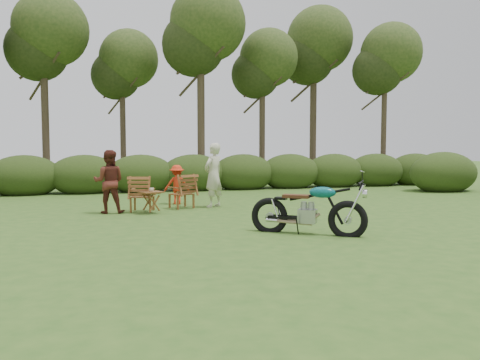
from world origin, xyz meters
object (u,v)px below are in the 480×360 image
object	(u,v)px
motorcycle	(307,234)
adult_a	(214,207)
lawn_chair_right	(182,208)
adult_b	(110,213)
lawn_chair_left	(142,211)
child	(177,204)
cup	(151,190)
side_table	(151,203)

from	to	relation	value
motorcycle	adult_a	world-z (taller)	adult_a
lawn_chair_right	adult_b	distance (m)	1.95
lawn_chair_left	child	xyz separation A→B (m)	(1.09, 1.30, 0.00)
child	cup	bearing A→B (deg)	62.72
child	lawn_chair_right	bearing A→B (deg)	89.35
adult_b	child	world-z (taller)	adult_b
adult_a	child	xyz separation A→B (m)	(-0.87, 0.97, 0.00)
motorcycle	lawn_chair_left	bearing A→B (deg)	160.25
side_table	adult_b	bearing A→B (deg)	160.20
side_table	adult_a	bearing A→B (deg)	23.79
side_table	adult_b	xyz separation A→B (m)	(-1.00, 0.36, -0.28)
lawn_chair_right	adult_a	bearing A→B (deg)	153.55
adult_a	adult_b	world-z (taller)	adult_a
adult_a	side_table	bearing A→B (deg)	-13.71
motorcycle	child	distance (m)	5.63
side_table	cup	xyz separation A→B (m)	(0.01, 0.04, 0.32)
adult_a	lawn_chair_right	bearing A→B (deg)	-40.58
lawn_chair_right	adult_a	xyz separation A→B (m)	(0.88, -0.05, 0.00)
cup	child	xyz separation A→B (m)	(0.90, 1.71, -0.60)
lawn_chair_right	side_table	bearing A→B (deg)	19.52
adult_a	lawn_chair_left	bearing A→B (deg)	-27.95
child	adult_b	bearing A→B (deg)	36.44
lawn_chair_right	child	size ratio (longest dim) A/B	0.81
cup	motorcycle	bearing A→B (deg)	-54.88
adult_b	adult_a	bearing A→B (deg)	-162.02
lawn_chair_right	side_table	world-z (taller)	side_table
lawn_chair_right	cup	xyz separation A→B (m)	(-0.88, -0.79, 0.60)
adult_a	adult_b	bearing A→B (deg)	-28.88
cup	adult_b	world-z (taller)	adult_b
motorcycle	cup	size ratio (longest dim) A/B	18.49
motorcycle	adult_b	size ratio (longest dim) A/B	1.33
motorcycle	child	size ratio (longest dim) A/B	1.86
side_table	motorcycle	bearing A→B (deg)	-54.41
lawn_chair_left	adult_b	size ratio (longest dim) A/B	0.58
lawn_chair_right	adult_a	world-z (taller)	adult_a
cup	adult_a	distance (m)	2.00
lawn_chair_left	cup	world-z (taller)	cup
adult_a	child	size ratio (longest dim) A/B	1.55
motorcycle	cup	distance (m)	4.52
lawn_chair_left	side_table	world-z (taller)	side_table
motorcycle	lawn_chair_right	distance (m)	4.77
adult_b	motorcycle	bearing A→B (deg)	141.43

